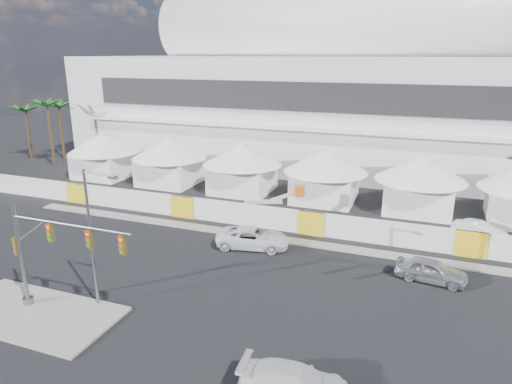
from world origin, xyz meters
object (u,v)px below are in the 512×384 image
at_px(pickup_curb, 253,238).
at_px(pickup_near, 295,383).
at_px(traffic_mast, 45,254).
at_px(boom_lift, 258,213).
at_px(streetlight_median, 93,230).
at_px(sedan_silver, 431,270).
at_px(lot_car_a, 479,230).

height_order(pickup_curb, pickup_near, pickup_curb).
distance_m(pickup_curb, pickup_near, 16.21).
bearing_deg(traffic_mast, boom_lift, 71.92).
bearing_deg(boom_lift, pickup_near, -87.69).
xyz_separation_m(pickup_curb, boom_lift, (-1.63, 5.37, 0.08)).
bearing_deg(boom_lift, streetlight_median, -125.19).
height_order(sedan_silver, pickup_curb, pickup_curb).
xyz_separation_m(lot_car_a, streetlight_median, (-21.84, -19.34, 4.18)).
relative_size(pickup_near, traffic_mast, 0.61).
height_order(sedan_silver, lot_car_a, sedan_silver).
distance_m(sedan_silver, streetlight_median, 21.35).
relative_size(lot_car_a, boom_lift, 0.63).
height_order(lot_car_a, traffic_mast, traffic_mast).
distance_m(streetlight_median, boom_lift, 17.45).
height_order(pickup_near, streetlight_median, streetlight_median).
distance_m(sedan_silver, pickup_near, 14.48).
relative_size(sedan_silver, lot_car_a, 1.09).
height_order(pickup_near, traffic_mast, traffic_mast).
bearing_deg(pickup_near, boom_lift, 20.13).
bearing_deg(streetlight_median, pickup_near, -13.85).
bearing_deg(sedan_silver, lot_car_a, -14.51).
distance_m(lot_car_a, boom_lift, 18.32).
distance_m(pickup_near, streetlight_median, 13.87).
xyz_separation_m(sedan_silver, boom_lift, (-14.54, 6.31, 0.09)).
bearing_deg(traffic_mast, sedan_silver, 29.96).
distance_m(pickup_near, lot_car_a, 24.24).
bearing_deg(pickup_near, lot_car_a, -26.43).
height_order(pickup_curb, traffic_mast, traffic_mast).
height_order(sedan_silver, streetlight_median, streetlight_median).
bearing_deg(streetlight_median, boom_lift, 77.31).
height_order(pickup_curb, streetlight_median, streetlight_median).
distance_m(pickup_curb, boom_lift, 5.61).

